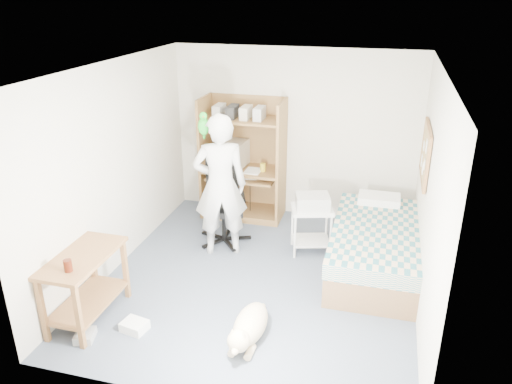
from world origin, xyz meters
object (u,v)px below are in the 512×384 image
at_px(computer_hutch, 244,164).
at_px(side_desk, 85,277).
at_px(person, 220,186).
at_px(printer_cart, 311,223).
at_px(bed, 374,247).
at_px(dog, 249,326).
at_px(office_chair, 224,213).

bearing_deg(computer_hutch, side_desk, -106.14).
bearing_deg(person, side_desk, 41.95).
height_order(side_desk, printer_cart, side_desk).
relative_size(computer_hutch, bed, 0.89).
distance_m(bed, printer_cart, 0.86).
xyz_separation_m(dog, printer_cart, (0.30, 1.95, 0.26)).
xyz_separation_m(bed, side_desk, (-2.85, -1.82, 0.21)).
bearing_deg(person, dog, 95.86).
distance_m(side_desk, office_chair, 2.21).
distance_m(computer_hutch, side_desk, 3.08).
bearing_deg(bed, computer_hutch, 150.71).
bearing_deg(side_desk, printer_cart, 45.13).
relative_size(person, printer_cart, 2.98).
xyz_separation_m(person, printer_cart, (1.14, 0.30, -0.52)).
relative_size(side_desk, office_chair, 0.89).
distance_m(computer_hutch, printer_cart, 1.54).
bearing_deg(side_desk, dog, 2.85).
bearing_deg(side_desk, computer_hutch, 73.86).
relative_size(computer_hutch, office_chair, 1.60).
height_order(bed, person, person).
height_order(computer_hutch, office_chair, computer_hutch).
distance_m(computer_hutch, office_chair, 0.98).
bearing_deg(computer_hutch, office_chair, -92.04).
bearing_deg(printer_cart, side_desk, -151.07).
xyz_separation_m(bed, office_chair, (-2.03, 0.23, 0.11)).
distance_m(computer_hutch, person, 1.20).
xyz_separation_m(computer_hutch, office_chair, (-0.03, -0.89, -0.42)).
height_order(bed, side_desk, side_desk).
height_order(person, dog, person).
bearing_deg(dog, computer_hutch, 109.49).
bearing_deg(office_chair, computer_hutch, 66.99).
relative_size(person, dog, 1.94).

